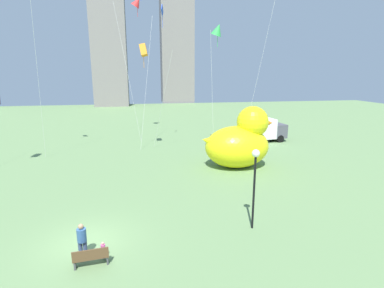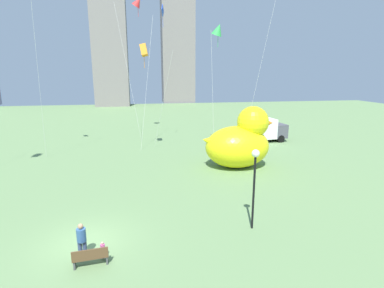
% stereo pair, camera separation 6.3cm
% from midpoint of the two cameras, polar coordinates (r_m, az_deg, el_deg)
% --- Properties ---
extents(ground_plane, '(140.00, 140.00, 0.00)m').
position_cam_midpoint_polar(ground_plane, '(16.73, -19.21, -17.39)').
color(ground_plane, '#688A55').
extents(park_bench, '(1.57, 0.62, 0.90)m').
position_cam_midpoint_polar(park_bench, '(14.77, -18.65, -19.67)').
color(park_bench, brown).
rests_on(park_bench, ground).
extents(person_adult, '(0.42, 0.42, 1.71)m').
position_cam_midpoint_polar(person_adult, '(15.24, -20.16, -16.63)').
color(person_adult, '#38476B').
rests_on(person_adult, ground).
extents(person_child, '(0.21, 0.21, 0.84)m').
position_cam_midpoint_polar(person_child, '(15.13, -16.50, -18.67)').
color(person_child, silver).
rests_on(person_child, ground).
extents(giant_inflatable_duck, '(6.65, 4.27, 5.51)m').
position_cam_midpoint_polar(giant_inflatable_duck, '(27.17, 9.16, 0.43)').
color(giant_inflatable_duck, yellow).
rests_on(giant_inflatable_duck, ground).
extents(lamppost, '(0.42, 0.42, 4.49)m').
position_cam_midpoint_polar(lamppost, '(16.21, 11.96, -5.18)').
color(lamppost, black).
rests_on(lamppost, ground).
extents(box_truck, '(5.68, 2.94, 2.85)m').
position_cam_midpoint_polar(box_truck, '(38.13, 13.42, 2.56)').
color(box_truck, white).
rests_on(box_truck, ground).
extents(city_skyline, '(64.27, 14.05, 33.27)m').
position_cam_midpoint_polar(city_skyline, '(86.60, -20.83, 16.69)').
color(city_skyline, gray).
rests_on(city_skyline, ground).
extents(kite_blue, '(2.99, 3.72, 15.35)m').
position_cam_midpoint_polar(kite_blue, '(34.31, -5.89, 22.61)').
color(kite_blue, silver).
rests_on(kite_blue, ground).
extents(kite_red, '(3.79, 3.65, 17.57)m').
position_cam_midpoint_polar(kite_red, '(41.09, -10.25, 24.99)').
color(kite_red, silver).
rests_on(kite_red, ground).
extents(kite_orange, '(3.21, 3.67, 11.19)m').
position_cam_midpoint_polar(kite_orange, '(31.11, -9.05, 17.12)').
color(kite_orange, silver).
rests_on(kite_orange, ground).
extents(kite_green, '(1.80, 1.77, 13.35)m').
position_cam_midpoint_polar(kite_green, '(32.65, 5.05, 20.84)').
color(kite_green, silver).
rests_on(kite_green, ground).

